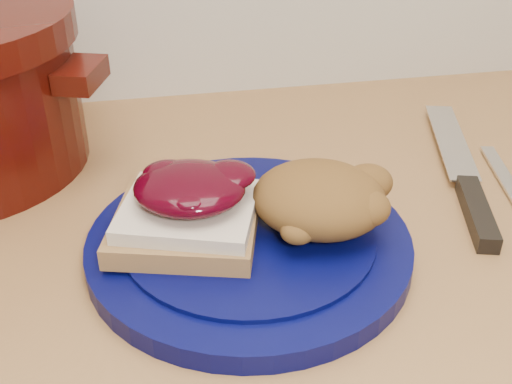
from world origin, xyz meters
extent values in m
cylinder|color=#040639|center=(-0.03, 1.44, 0.91)|extent=(0.36, 0.36, 0.02)
cube|color=olive|center=(-0.08, 1.45, 0.93)|extent=(0.14, 0.13, 0.02)
cube|color=beige|center=(-0.08, 1.45, 0.95)|extent=(0.13, 0.13, 0.01)
ellipsoid|color=black|center=(-0.08, 1.45, 0.97)|extent=(0.12, 0.11, 0.03)
ellipsoid|color=brown|center=(0.03, 1.44, 0.95)|extent=(0.14, 0.13, 0.06)
cube|color=black|center=(0.19, 1.45, 0.91)|extent=(0.05, 0.11, 0.02)
cube|color=silver|center=(0.23, 1.59, 0.91)|extent=(0.08, 0.18, 0.00)
cube|color=#350905|center=(-0.17, 1.61, 1.01)|extent=(0.05, 0.07, 0.02)
camera|label=1|loc=(-0.11, 1.00, 1.24)|focal=45.00mm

